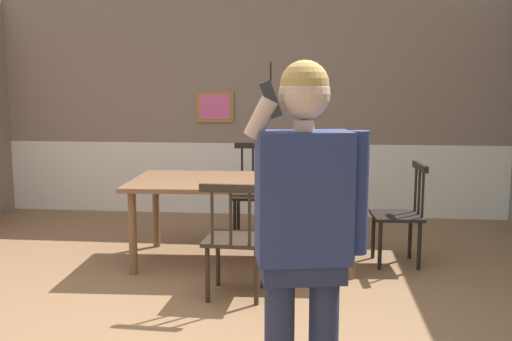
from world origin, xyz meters
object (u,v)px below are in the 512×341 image
(chair_at_table_head, at_px, (401,214))
(person_figure, at_px, (304,223))
(chair_near_window, at_px, (235,239))
(chair_by_doorway, at_px, (252,193))
(dining_table, at_px, (245,187))

(chair_at_table_head, xyz_separation_m, person_figure, (-0.82, -2.73, 0.55))
(chair_near_window, distance_m, chair_by_doorway, 1.86)
(person_figure, bearing_deg, dining_table, -89.11)
(chair_by_doorway, xyz_separation_m, chair_at_table_head, (1.47, -0.86, -0.01))
(dining_table, bearing_deg, person_figure, -77.27)
(person_figure, bearing_deg, chair_at_table_head, -118.67)
(chair_at_table_head, bearing_deg, chair_near_window, 121.22)
(chair_by_doorway, relative_size, chair_at_table_head, 1.07)
(chair_near_window, height_order, chair_by_doorway, chair_by_doorway)
(dining_table, height_order, chair_by_doorway, chair_by_doorway)
(chair_near_window, bearing_deg, chair_at_table_head, 38.09)
(dining_table, distance_m, chair_at_table_head, 1.45)
(chair_near_window, xyz_separation_m, chair_at_table_head, (1.39, 0.99, 0.00))
(person_figure, bearing_deg, chair_near_window, -83.83)
(chair_by_doorway, bearing_deg, chair_near_window, 91.57)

